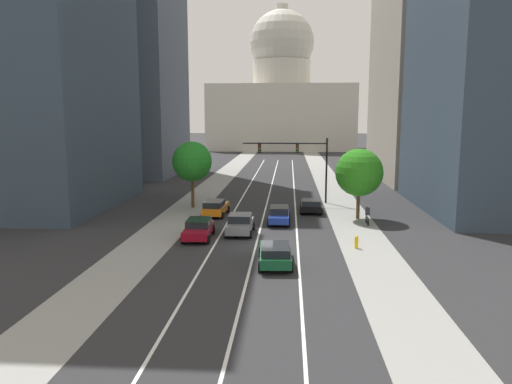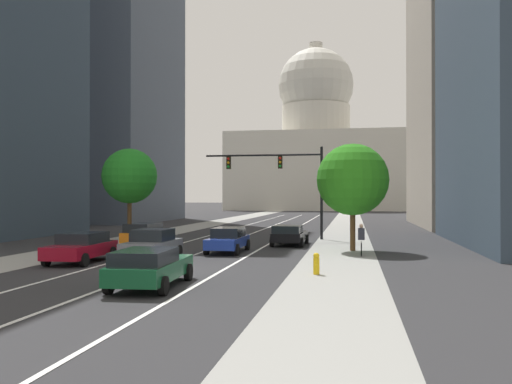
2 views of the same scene
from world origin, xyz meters
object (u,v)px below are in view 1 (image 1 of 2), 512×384
object	(u,v)px
traffic_signal_mast	(300,156)
street_tree_mid_left	(192,162)
car_black	(311,205)
car_orange	(215,207)
car_blue	(279,214)
fire_hydrant	(356,242)
cyclist	(367,215)
street_tree_near_right	(359,173)
car_green	(275,253)
capitol_building	(281,96)
car_gray	(240,224)
car_crimson	(199,228)

from	to	relation	value
traffic_signal_mast	street_tree_mid_left	size ratio (longest dim) A/B	1.34
car_black	car_orange	bearing A→B (deg)	105.26
car_blue	fire_hydrant	world-z (taller)	car_blue
car_orange	fire_hydrant	xyz separation A→B (m)	(11.64, -10.65, -0.34)
fire_hydrant	car_blue	bearing A→B (deg)	125.23
fire_hydrant	cyclist	bearing A→B (deg)	75.76
car_blue	fire_hydrant	distance (m)	9.74
street_tree_mid_left	street_tree_near_right	size ratio (longest dim) A/B	1.05
car_black	cyclist	xyz separation A→B (m)	(4.57, -5.11, 0.12)
car_green	street_tree_near_right	bearing A→B (deg)	-29.11
traffic_signal_mast	car_orange	bearing A→B (deg)	-136.68
car_orange	street_tree_near_right	distance (m)	13.57
fire_hydrant	traffic_signal_mast	bearing A→B (deg)	101.36
car_black	traffic_signal_mast	world-z (taller)	traffic_signal_mast
capitol_building	cyclist	distance (m)	99.52
car_gray	street_tree_mid_left	distance (m)	12.97
capitol_building	street_tree_mid_left	size ratio (longest dim) A/B	5.97
traffic_signal_mast	car_gray	bearing A→B (deg)	-109.06
capitol_building	car_black	world-z (taller)	capitol_building
car_orange	car_gray	bearing A→B (deg)	-153.81
car_green	cyclist	world-z (taller)	cyclist
fire_hydrant	street_tree_mid_left	xyz separation A→B (m)	(-14.57, 14.63, 4.25)
car_black	street_tree_near_right	size ratio (longest dim) A/B	0.65
capitol_building	street_tree_near_right	xyz separation A→B (m)	(8.60, -95.67, -10.60)
traffic_signal_mast	fire_hydrant	size ratio (longest dim) A/B	9.93
car_blue	cyclist	distance (m)	7.57
car_gray	car_orange	bearing A→B (deg)	24.11
car_black	car_orange	world-z (taller)	car_orange
cyclist	street_tree_near_right	xyz separation A→B (m)	(-0.46, 2.45, 3.38)
car_black	traffic_signal_mast	distance (m)	6.95
car_crimson	fire_hydrant	size ratio (longest dim) A/B	5.14
car_orange	car_crimson	size ratio (longest dim) A/B	1.01
car_gray	street_tree_mid_left	xyz separation A→B (m)	(-5.94, 10.84, 3.91)
cyclist	capitol_building	bearing A→B (deg)	5.70
car_crimson	street_tree_mid_left	xyz separation A→B (m)	(-2.94, 12.52, 3.94)
fire_hydrant	cyclist	size ratio (longest dim) A/B	0.53
car_gray	street_tree_near_right	xyz separation A→B (m)	(10.11, 6.34, 3.44)
street_tree_near_right	car_black	bearing A→B (deg)	147.05
car_black	fire_hydrant	xyz separation A→B (m)	(2.62, -12.79, -0.27)
fire_hydrant	cyclist	world-z (taller)	cyclist
traffic_signal_mast	street_tree_mid_left	world-z (taller)	traffic_signal_mast
street_tree_near_right	car_gray	bearing A→B (deg)	-147.90
car_gray	traffic_signal_mast	bearing A→B (deg)	-18.67
traffic_signal_mast	street_tree_mid_left	bearing A→B (deg)	-162.00
capitol_building	fire_hydrant	xyz separation A→B (m)	(7.12, -105.80, -14.37)
car_gray	fire_hydrant	size ratio (longest dim) A/B	4.68
car_blue	street_tree_near_right	size ratio (longest dim) A/B	0.72
fire_hydrant	street_tree_mid_left	size ratio (longest dim) A/B	0.14
traffic_signal_mast	capitol_building	bearing A→B (deg)	92.27
car_blue	car_crimson	bearing A→B (deg)	133.85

